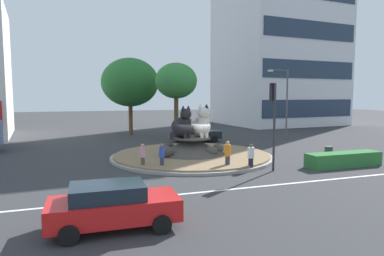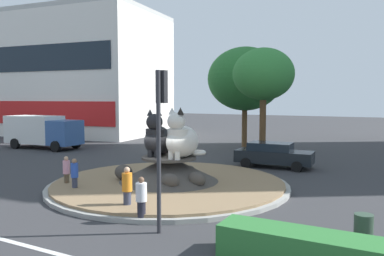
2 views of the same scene
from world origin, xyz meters
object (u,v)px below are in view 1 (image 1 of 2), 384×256
pedestrian_blue_shirt (162,156)px  pedestrian_white_shirt (251,157)px  second_tree_near_tower (130,82)px  sedan_on_far_lane (195,134)px  traffic_light_mast (273,110)px  streetlight_arm (285,98)px  broadleaf_tree_behind_island (176,81)px  pedestrian_pink_shirt (143,156)px  cat_statue_black (182,126)px  cat_statue_white (201,125)px  hatchback_near_shophouse (113,205)px  litter_bin (329,153)px  office_tower (279,20)px  pedestrian_orange_shirt (228,154)px

pedestrian_blue_shirt → pedestrian_white_shirt: bearing=-95.3°
second_tree_near_tower → sedan_on_far_lane: (5.02, -8.21, -5.20)m
traffic_light_mast → pedestrian_blue_shirt: 7.27m
streetlight_arm → sedan_on_far_lane: 10.00m
streetlight_arm → broadleaf_tree_behind_island: bearing=-29.3°
pedestrian_white_shirt → pedestrian_pink_shirt: (-6.18, 2.44, -0.01)m
sedan_on_far_lane → cat_statue_black: bearing=-119.2°
cat_statue_white → second_tree_near_tower: (-2.74, 15.92, 3.63)m
streetlight_arm → hatchback_near_shophouse: bearing=30.4°
broadleaf_tree_behind_island → pedestrian_white_shirt: broadleaf_tree_behind_island is taller
sedan_on_far_lane → litter_bin: (6.14, -11.35, -0.38)m
cat_statue_black → streetlight_arm: (13.04, 6.56, 1.89)m
cat_statue_black → cat_statue_white: size_ratio=1.07×
pedestrian_white_shirt → pedestrian_pink_shirt: bearing=15.5°
cat_statue_black → pedestrian_white_shirt: bearing=12.1°
cat_statue_white → streetlight_arm: bearing=120.7°
pedestrian_blue_shirt → pedestrian_pink_shirt: (-1.08, 0.55, -0.03)m
cat_statue_white → office_tower: office_tower is taller
pedestrian_blue_shirt → sedan_on_far_lane: 12.54m
second_tree_near_tower → hatchback_near_shophouse: size_ratio=1.99×
cat_statue_white → traffic_light_mast: (2.47, -5.68, 1.27)m
pedestrian_white_shirt → hatchback_near_shophouse: size_ratio=0.37×
second_tree_near_tower → streetlight_arm: (14.35, -9.29, -1.78)m
office_tower → hatchback_near_shophouse: bearing=-133.9°
second_tree_near_tower → pedestrian_orange_shirt: bearing=-82.1°
traffic_light_mast → broadleaf_tree_behind_island: bearing=3.0°
streetlight_arm → pedestrian_white_shirt: 16.02m
broadleaf_tree_behind_island → second_tree_near_tower: second_tree_near_tower is taller
broadleaf_tree_behind_island → hatchback_near_shophouse: broadleaf_tree_behind_island is taller
office_tower → broadleaf_tree_behind_island: office_tower is taller
office_tower → pedestrian_orange_shirt: (-21.94, -28.39, -15.42)m
hatchback_near_shophouse → pedestrian_blue_shirt: bearing=67.2°
traffic_light_mast → sedan_on_far_lane: 13.69m
office_tower → pedestrian_pink_shirt: 40.96m
traffic_light_mast → pedestrian_white_shirt: 3.11m
litter_bin → pedestrian_blue_shirt: bearing=178.2°
broadleaf_tree_behind_island → pedestrian_white_shirt: size_ratio=4.81×
broadleaf_tree_behind_island → hatchback_near_shophouse: (-8.53, -21.42, -5.14)m
office_tower → second_tree_near_tower: office_tower is taller
streetlight_arm → pedestrian_white_shirt: (-10.31, -11.78, -3.41)m
hatchback_near_shophouse → cat_statue_black: bearing=63.8°
traffic_light_mast → cat_statue_black: bearing=31.3°
streetlight_arm → pedestrian_white_shirt: bearing=35.5°
pedestrian_blue_shirt → hatchback_near_shophouse: bearing=170.8°
streetlight_arm → pedestrian_blue_shirt: (-15.40, -9.89, -3.39)m
pedestrian_orange_shirt → cat_statue_black: bearing=151.2°
cat_statue_black → office_tower: 36.31m
traffic_light_mast → second_tree_near_tower: size_ratio=0.60×
office_tower → sedan_on_far_lane: office_tower is taller
cat_statue_black → pedestrian_pink_shirt: cat_statue_black is taller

